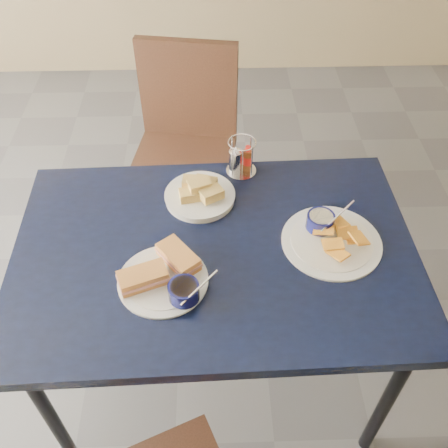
{
  "coord_description": "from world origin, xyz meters",
  "views": [
    {
      "loc": [
        0.16,
        -1.02,
        1.93
      ],
      "look_at": [
        0.2,
        0.05,
        0.82
      ],
      "focal_mm": 40.0,
      "sensor_mm": 36.0,
      "label": 1
    }
  ],
  "objects_px": {
    "sandwich_plate": "(166,276)",
    "condiment_caddy": "(240,159)",
    "chair_far": "(183,134)",
    "dining_table": "(215,261)",
    "bread_basket": "(200,194)",
    "plantain_plate": "(329,235)"
  },
  "relations": [
    {
      "from": "dining_table",
      "to": "sandwich_plate",
      "type": "distance_m",
      "value": 0.21
    },
    {
      "from": "sandwich_plate",
      "to": "bread_basket",
      "type": "height_order",
      "value": "sandwich_plate"
    },
    {
      "from": "sandwich_plate",
      "to": "plantain_plate",
      "type": "distance_m",
      "value": 0.53
    },
    {
      "from": "dining_table",
      "to": "bread_basket",
      "type": "distance_m",
      "value": 0.25
    },
    {
      "from": "chair_far",
      "to": "plantain_plate",
      "type": "xyz_separation_m",
      "value": [
        0.5,
        -0.86,
        0.22
      ]
    },
    {
      "from": "sandwich_plate",
      "to": "condiment_caddy",
      "type": "xyz_separation_m",
      "value": [
        0.24,
        0.5,
        0.03
      ]
    },
    {
      "from": "dining_table",
      "to": "condiment_caddy",
      "type": "relative_size",
      "value": 9.5
    },
    {
      "from": "plantain_plate",
      "to": "bread_basket",
      "type": "distance_m",
      "value": 0.46
    },
    {
      "from": "bread_basket",
      "to": "condiment_caddy",
      "type": "bearing_deg",
      "value": 45.07
    },
    {
      "from": "chair_far",
      "to": "sandwich_plate",
      "type": "height_order",
      "value": "chair_far"
    },
    {
      "from": "bread_basket",
      "to": "plantain_plate",
      "type": "bearing_deg",
      "value": -25.73
    },
    {
      "from": "plantain_plate",
      "to": "bread_basket",
      "type": "xyz_separation_m",
      "value": [
        -0.41,
        0.2,
        0.01
      ]
    },
    {
      "from": "dining_table",
      "to": "chair_far",
      "type": "xyz_separation_m",
      "value": [
        -0.14,
        0.89,
        -0.14
      ]
    },
    {
      "from": "condiment_caddy",
      "to": "dining_table",
      "type": "bearing_deg",
      "value": -104.67
    },
    {
      "from": "sandwich_plate",
      "to": "bread_basket",
      "type": "xyz_separation_m",
      "value": [
        0.1,
        0.35,
        -0.0
      ]
    },
    {
      "from": "dining_table",
      "to": "plantain_plate",
      "type": "bearing_deg",
      "value": 4.99
    },
    {
      "from": "sandwich_plate",
      "to": "plantain_plate",
      "type": "relative_size",
      "value": 0.95
    },
    {
      "from": "dining_table",
      "to": "bread_basket",
      "type": "relative_size",
      "value": 5.41
    },
    {
      "from": "dining_table",
      "to": "condiment_caddy",
      "type": "distance_m",
      "value": 0.41
    },
    {
      "from": "plantain_plate",
      "to": "chair_far",
      "type": "bearing_deg",
      "value": 120.29
    },
    {
      "from": "chair_far",
      "to": "sandwich_plate",
      "type": "bearing_deg",
      "value": -90.44
    },
    {
      "from": "plantain_plate",
      "to": "condiment_caddy",
      "type": "xyz_separation_m",
      "value": [
        -0.27,
        0.34,
        0.04
      ]
    }
  ]
}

